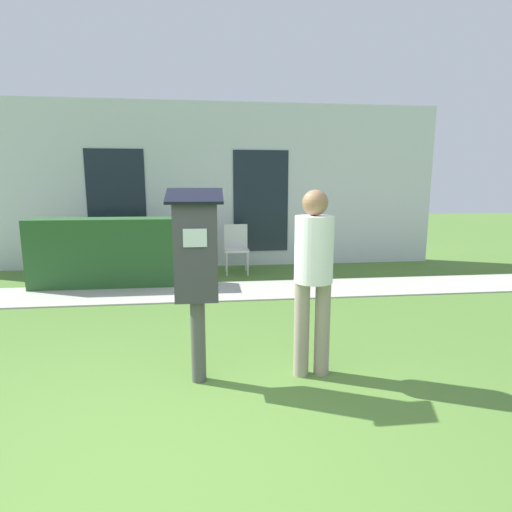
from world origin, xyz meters
TOP-DOWN VIEW (x-y plane):
  - ground_plane at (0.00, 0.00)m, footprint 40.00×40.00m
  - sidewalk at (0.00, 3.96)m, footprint 12.00×1.10m
  - building_facade at (0.00, 6.10)m, footprint 10.00×0.26m
  - parking_meter at (0.25, 1.13)m, footprint 0.44×0.31m
  - person_standing at (1.21, 1.14)m, footprint 0.32×0.32m
  - outdoor_chair_left at (-0.24, 5.28)m, footprint 0.44×0.44m
  - outdoor_chair_middle at (0.85, 5.33)m, footprint 0.44×0.44m
  - hedge_row at (-1.32, 4.55)m, footprint 2.23×0.60m

SIDE VIEW (x-z plane):
  - ground_plane at x=0.00m, z-range 0.00..0.00m
  - sidewalk at x=0.00m, z-range 0.00..0.02m
  - outdoor_chair_left at x=-0.24m, z-range 0.08..0.98m
  - outdoor_chair_middle at x=0.85m, z-range 0.08..0.98m
  - hedge_row at x=-1.32m, z-range 0.00..1.10m
  - person_standing at x=1.21m, z-range 0.14..1.72m
  - parking_meter at x=0.25m, z-range 0.22..1.81m
  - building_facade at x=0.00m, z-range 0.00..3.20m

